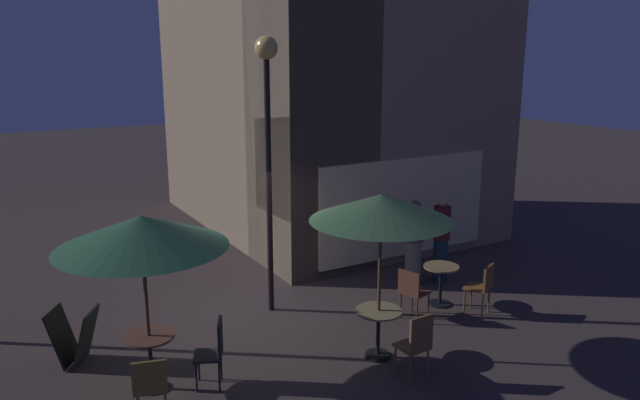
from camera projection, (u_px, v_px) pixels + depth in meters
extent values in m
plane|color=#3C3130|center=(247.00, 325.00, 10.29)|extent=(60.00, 60.00, 0.00)
cube|color=gray|center=(391.00, 37.00, 13.25)|extent=(6.05, 2.07, 9.57)
cube|color=gray|center=(250.00, 38.00, 14.76)|extent=(2.07, 7.99, 9.57)
cube|color=beige|center=(405.00, 207.00, 13.03)|extent=(4.24, 0.08, 2.10)
cylinder|color=black|center=(269.00, 189.00, 10.39)|extent=(0.10, 0.10, 4.41)
sphere|color=#F6C766|center=(266.00, 48.00, 9.85)|extent=(0.38, 0.38, 0.38)
cube|color=#252A21|center=(86.00, 337.00, 8.92)|extent=(0.52, 0.61, 0.83)
cube|color=black|center=(62.00, 336.00, 8.93)|extent=(0.52, 0.61, 0.83)
cylinder|color=black|center=(378.00, 356.00, 9.21)|extent=(0.40, 0.40, 0.03)
cylinder|color=black|center=(378.00, 335.00, 9.13)|extent=(0.06, 0.06, 0.73)
cylinder|color=olive|center=(379.00, 311.00, 9.04)|extent=(0.70, 0.70, 0.03)
cylinder|color=black|center=(152.00, 387.00, 8.36)|extent=(0.40, 0.40, 0.03)
cylinder|color=black|center=(151.00, 363.00, 8.27)|extent=(0.06, 0.06, 0.75)
cylinder|color=brown|center=(149.00, 336.00, 8.18)|extent=(0.69, 0.69, 0.03)
cylinder|color=black|center=(440.00, 303.00, 11.13)|extent=(0.40, 0.40, 0.03)
cylinder|color=black|center=(440.00, 286.00, 11.06)|extent=(0.06, 0.06, 0.71)
cylinder|color=olive|center=(441.00, 267.00, 10.97)|extent=(0.64, 0.64, 0.03)
cylinder|color=black|center=(378.00, 355.00, 9.21)|extent=(0.36, 0.36, 0.06)
cylinder|color=#4D3524|center=(379.00, 280.00, 8.93)|extent=(0.05, 0.05, 2.46)
cone|color=#345737|center=(381.00, 207.00, 8.67)|extent=(2.06, 2.06, 0.39)
cylinder|color=black|center=(152.00, 386.00, 8.35)|extent=(0.36, 0.36, 0.06)
cylinder|color=#4F3529|center=(147.00, 307.00, 8.08)|extent=(0.05, 0.05, 2.39)
cone|color=#244E34|center=(141.00, 232.00, 7.84)|extent=(2.23, 2.23, 0.42)
cylinder|color=brown|center=(395.00, 361.00, 8.59)|extent=(0.03, 0.03, 0.48)
cylinder|color=brown|center=(412.00, 356.00, 8.76)|extent=(0.03, 0.03, 0.48)
cylinder|color=brown|center=(410.00, 371.00, 8.33)|extent=(0.03, 0.03, 0.48)
cylinder|color=brown|center=(427.00, 365.00, 8.50)|extent=(0.03, 0.03, 0.48)
cube|color=brown|center=(412.00, 346.00, 8.49)|extent=(0.41, 0.41, 0.04)
cube|color=brown|center=(421.00, 333.00, 8.28)|extent=(0.40, 0.06, 0.49)
cylinder|color=brown|center=(138.00, 398.00, 7.72)|extent=(0.03, 0.03, 0.44)
cylinder|color=brown|center=(165.00, 394.00, 7.81)|extent=(0.03, 0.03, 0.44)
cube|color=brown|center=(151.00, 385.00, 7.55)|extent=(0.51, 0.51, 0.04)
cube|color=brown|center=(149.00, 377.00, 7.33)|extent=(0.41, 0.15, 0.40)
cylinder|color=black|center=(196.00, 377.00, 8.21)|extent=(0.03, 0.03, 0.43)
cylinder|color=black|center=(199.00, 366.00, 8.51)|extent=(0.03, 0.03, 0.43)
cylinder|color=black|center=(219.00, 377.00, 8.24)|extent=(0.03, 0.03, 0.43)
cylinder|color=black|center=(221.00, 365.00, 8.53)|extent=(0.03, 0.03, 0.43)
cube|color=black|center=(208.00, 356.00, 8.32)|extent=(0.51, 0.51, 0.04)
cube|color=black|center=(220.00, 337.00, 8.27)|extent=(0.20, 0.36, 0.49)
cylinder|color=brown|center=(464.00, 302.00, 10.67)|extent=(0.03, 0.03, 0.46)
cylinder|color=brown|center=(471.00, 296.00, 10.93)|extent=(0.03, 0.03, 0.46)
cylinder|color=brown|center=(482.00, 306.00, 10.49)|extent=(0.03, 0.03, 0.46)
cylinder|color=brown|center=(489.00, 300.00, 10.75)|extent=(0.03, 0.03, 0.46)
cube|color=brown|center=(477.00, 287.00, 10.65)|extent=(0.54, 0.54, 0.04)
cube|color=brown|center=(488.00, 277.00, 10.50)|extent=(0.38, 0.21, 0.41)
cylinder|color=#532F21|center=(412.00, 300.00, 10.75)|extent=(0.03, 0.03, 0.46)
cylinder|color=#532F21|center=(428.00, 305.00, 10.53)|extent=(0.03, 0.03, 0.46)
cylinder|color=#532F21|center=(401.00, 305.00, 10.52)|extent=(0.03, 0.03, 0.46)
cylinder|color=#532F21|center=(417.00, 311.00, 10.29)|extent=(0.03, 0.03, 0.46)
cube|color=#532F21|center=(415.00, 292.00, 10.46)|extent=(0.52, 0.52, 0.04)
cube|color=#532F21|center=(409.00, 283.00, 10.28)|extent=(0.16, 0.42, 0.40)
cylinder|color=slate|center=(413.00, 263.00, 11.95)|extent=(0.32, 0.32, 0.92)
cylinder|color=#54375F|center=(414.00, 226.00, 11.77)|extent=(0.37, 0.37, 0.58)
sphere|color=brown|center=(415.00, 206.00, 11.68)|extent=(0.23, 0.23, 0.23)
cylinder|color=#1D3348|center=(440.00, 260.00, 12.19)|extent=(0.28, 0.28, 0.88)
cylinder|color=#511A21|center=(442.00, 223.00, 12.01)|extent=(0.33, 0.33, 0.66)
sphere|color=tan|center=(443.00, 202.00, 11.91)|extent=(0.21, 0.21, 0.21)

